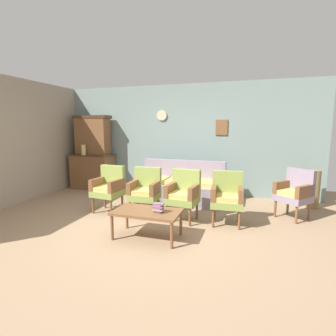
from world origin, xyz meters
TOP-DOWN VIEW (x-y plane):
  - ground_plane at (0.00, 0.00)m, footprint 7.68×7.68m
  - wall_back_with_decor at (0.00, 2.63)m, footprint 6.40×0.09m
  - side_cabinet at (-2.48, 2.25)m, footprint 1.16×0.55m
  - cabinet_upper_hutch at (-2.48, 2.33)m, footprint 0.99×0.38m
  - vase_on_cabinet at (-2.60, 2.07)m, footprint 0.12×0.12m
  - floral_couch at (0.12, 1.76)m, footprint 1.93×0.84m
  - armchair_near_cabinet at (-1.04, 0.65)m, footprint 0.56×0.54m
  - armchair_by_doorway at (-0.26, 0.64)m, footprint 0.54×0.51m
  - armchair_near_couch_end at (0.48, 0.62)m, footprint 0.57×0.54m
  - armchair_row_middle at (1.24, 0.67)m, footprint 0.56×0.53m
  - wingback_chair_by_fireplace at (2.39, 1.34)m, footprint 0.71×0.71m
  - coffee_table at (0.16, -0.29)m, footprint 1.00×0.56m
  - book_stack_on_table at (0.35, -0.31)m, footprint 0.16×0.11m
  - floor_vase_by_wall at (2.85, 2.15)m, footprint 0.25×0.25m

SIDE VIEW (x-z plane):
  - ground_plane at x=0.00m, z-range 0.00..0.00m
  - floral_couch at x=0.12m, z-range -0.12..0.78m
  - coffee_table at x=0.16m, z-range 0.17..0.59m
  - floor_vase_by_wall at x=2.85m, z-range 0.00..0.79m
  - side_cabinet at x=-2.48m, z-range 0.00..0.93m
  - book_stack_on_table at x=0.35m, z-range 0.42..0.56m
  - armchair_near_cabinet at x=-1.04m, z-range 0.05..0.95m
  - armchair_by_doorway at x=-0.26m, z-range 0.05..0.95m
  - armchair_near_couch_end at x=0.48m, z-range 0.05..0.95m
  - armchair_row_middle at x=1.24m, z-range 0.05..0.95m
  - wingback_chair_by_fireplace at x=2.39m, z-range 0.05..0.95m
  - vase_on_cabinet at x=-2.60m, z-range 0.93..1.20m
  - wall_back_with_decor at x=0.00m, z-range 0.00..2.70m
  - cabinet_upper_hutch at x=-2.48m, z-range 0.94..1.97m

